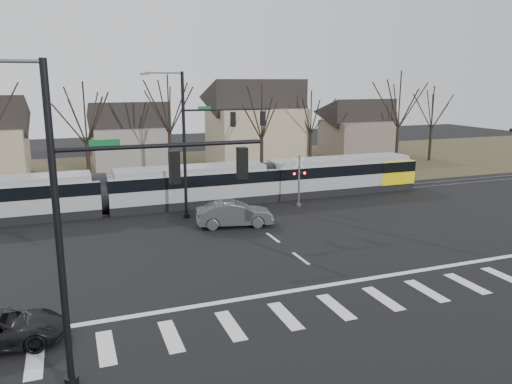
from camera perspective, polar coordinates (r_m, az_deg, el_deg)
name	(u,v)px	position (r m, az deg, el deg)	size (l,w,h in m)	color
ground	(318,271)	(26.18, 7.06, -8.96)	(140.00, 140.00, 0.00)	black
grass_verge	(182,170)	(55.54, -8.42, 2.52)	(140.00, 28.00, 0.01)	#38331E
crosswalk	(360,303)	(23.01, 11.78, -12.26)	(27.00, 2.60, 0.01)	silver
stop_line	(335,284)	(24.72, 9.02, -10.34)	(28.00, 0.35, 0.01)	silver
lane_dashes	(225,202)	(40.36, -3.51, -1.15)	(0.18, 30.00, 0.01)	silver
rail_pair	(226,202)	(40.17, -3.43, -1.18)	(90.00, 1.52, 0.06)	#59595E
tram	(189,184)	(39.24, -7.70, 0.86)	(40.61, 3.02, 3.08)	gray
sedan	(234,214)	(33.54, -2.50, -2.52)	(5.35, 2.72, 1.68)	#3F4245
signal_pole_near_left	(112,209)	(16.00, -16.13, -1.92)	(9.28, 0.44, 10.20)	black
signal_pole_far	(206,137)	(35.39, -5.69, 6.24)	(9.28, 0.44, 10.20)	black
rail_crossing_signal	(299,182)	(38.81, 4.94, 1.11)	(1.08, 0.36, 4.00)	#59595B
tree_row	(214,129)	(49.58, -4.82, 7.24)	(59.20, 7.20, 10.00)	black
house_b	(130,132)	(58.12, -14.25, 6.66)	(8.64, 7.56, 7.65)	gray
house_c	(256,119)	(58.38, -0.05, 8.31)	(10.80, 8.64, 10.10)	tan
house_d	(358,125)	(66.95, 11.54, 7.53)	(8.64, 7.56, 7.65)	#68564C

